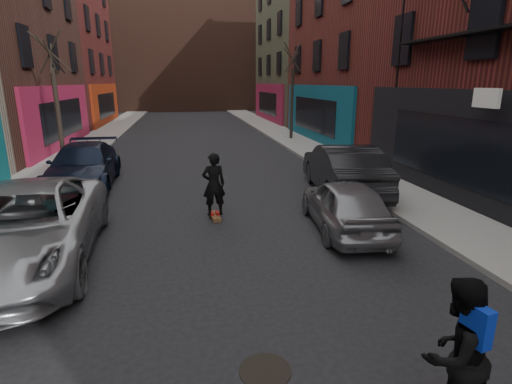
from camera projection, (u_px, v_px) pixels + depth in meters
name	position (u px, v px, depth m)	size (l,w,h in m)	color
sidewalk_left	(108.00, 132.00, 29.72)	(2.50, 84.00, 0.13)	gray
sidewalk_right	(272.00, 129.00, 31.89)	(2.50, 84.00, 0.13)	gray
building_far	(185.00, 56.00, 53.60)	(40.00, 10.00, 14.00)	#47281E
tree_left_far	(55.00, 89.00, 17.47)	(2.00, 2.00, 6.50)	black
tree_right_far	(292.00, 85.00, 25.27)	(2.00, 2.00, 6.80)	black
parked_left_far	(24.00, 227.00, 8.20)	(2.75, 5.95, 1.65)	#92959A
parked_left_end	(83.00, 166.00, 14.38)	(2.15, 5.30, 1.54)	black
parked_right_far	(345.00, 204.00, 10.19)	(1.60, 3.98, 1.36)	gray
parked_right_end	(343.00, 169.00, 13.51)	(1.80, 5.16, 1.70)	black
skateboard	(215.00, 216.00, 11.23)	(0.22, 0.80, 0.10)	brown
skateboarder	(214.00, 184.00, 10.98)	(0.64, 0.42, 1.76)	black
pedestrian	(456.00, 354.00, 4.27)	(0.99, 0.84, 1.78)	black
manhole	(265.00, 371.00, 5.30)	(0.70, 0.70, 0.01)	black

